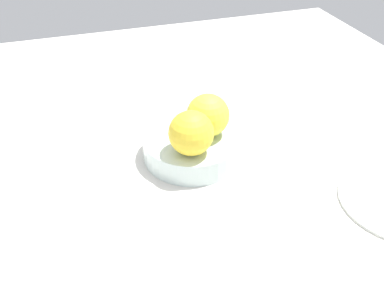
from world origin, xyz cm
name	(u,v)px	position (x,y,z in cm)	size (l,w,h in cm)	color
ground_plane	(192,161)	(0.00, 0.00, -1.00)	(110.00, 110.00, 2.00)	silver
fruit_bowl	(192,146)	(0.00, 0.00, 1.68)	(14.68, 14.68, 3.54)	silver
orange_in_bowl_0	(207,114)	(-0.44, 2.41, 6.70)	(6.32, 6.32, 6.32)	yellow
orange_in_bowl_1	(191,133)	(3.62, -1.28, 6.69)	(6.29, 6.29, 6.29)	yellow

